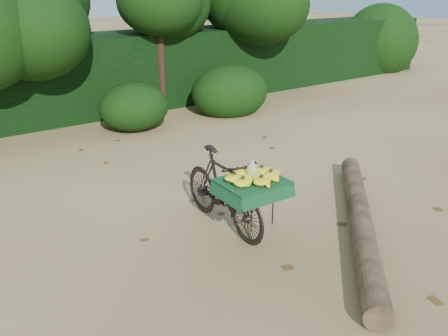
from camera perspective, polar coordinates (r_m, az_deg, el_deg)
ground at (r=6.10m, az=-5.34°, el=-7.28°), size 80.00×80.00×0.00m
vendor_bicycle at (r=5.89m, az=0.03°, el=-2.65°), size 0.75×1.77×1.02m
fallen_log at (r=6.23m, az=16.08°, el=-6.02°), size 3.00×2.88×0.28m
hedge_backdrop at (r=11.45m, az=-22.24°, el=9.62°), size 26.00×1.80×1.80m
bush_clumps at (r=9.81m, az=-16.00°, el=5.93°), size 8.80×1.70×0.90m
leaf_litter at (r=6.61m, az=-8.26°, el=-5.02°), size 7.00×7.30×0.01m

